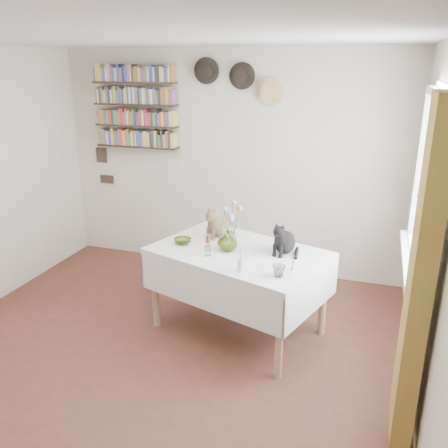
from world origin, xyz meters
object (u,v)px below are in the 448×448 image
(tabby_cat, at_px, (218,220))
(flower_vase, at_px, (228,241))
(dining_table, at_px, (238,271))
(bookshelf_unit, at_px, (136,108))
(black_cat, at_px, (285,236))

(tabby_cat, bearing_deg, flower_vase, -41.85)
(dining_table, height_order, tabby_cat, tabby_cat)
(dining_table, distance_m, flower_vase, 0.30)
(bookshelf_unit, bearing_deg, black_cat, -31.12)
(bookshelf_unit, bearing_deg, flower_vase, -40.76)
(flower_vase, height_order, bookshelf_unit, bookshelf_unit)
(dining_table, height_order, black_cat, black_cat)
(tabby_cat, relative_size, flower_vase, 1.70)
(dining_table, xyz_separation_m, tabby_cat, (-0.29, 0.30, 0.34))
(black_cat, bearing_deg, flower_vase, -149.09)
(tabby_cat, xyz_separation_m, black_cat, (0.68, -0.22, -0.00))
(black_cat, xyz_separation_m, flower_vase, (-0.48, -0.11, -0.06))
(tabby_cat, xyz_separation_m, flower_vase, (0.20, -0.32, -0.06))
(black_cat, distance_m, flower_vase, 0.49)
(flower_vase, distance_m, bookshelf_unit, 2.25)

